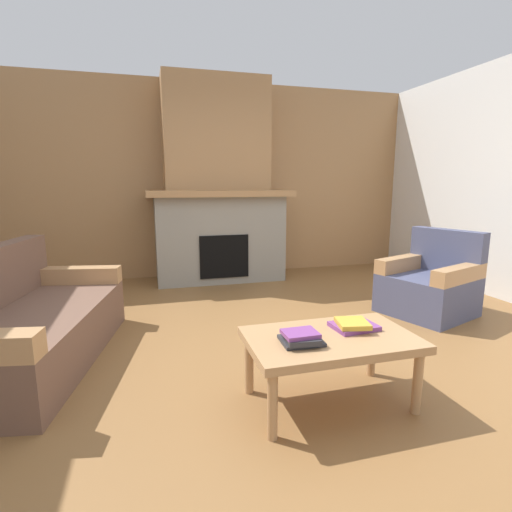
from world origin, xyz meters
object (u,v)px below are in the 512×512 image
couch (26,326)px  armchair (430,285)px  fireplace (218,195)px  coffee_table (330,344)px

couch → armchair: (3.66, 0.17, 0.01)m
fireplace → couch: (-1.84, -2.23, -0.88)m
couch → armchair: size_ratio=1.98×
fireplace → coffee_table: 3.41m
fireplace → coffee_table: (0.08, -3.32, -0.79)m
armchair → coffee_table: (-1.74, -1.26, 0.08)m
couch → armchair: same height
couch → fireplace: bearing=50.5°
couch → armchair: bearing=2.7°
fireplace → coffee_table: bearing=-88.7°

